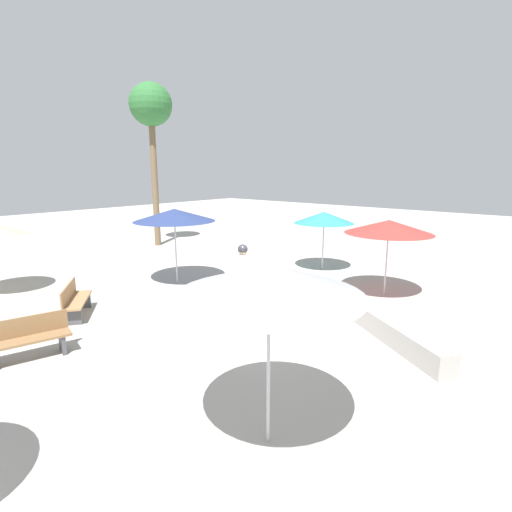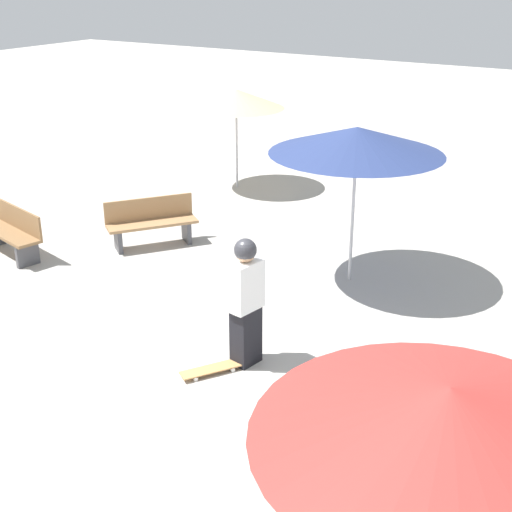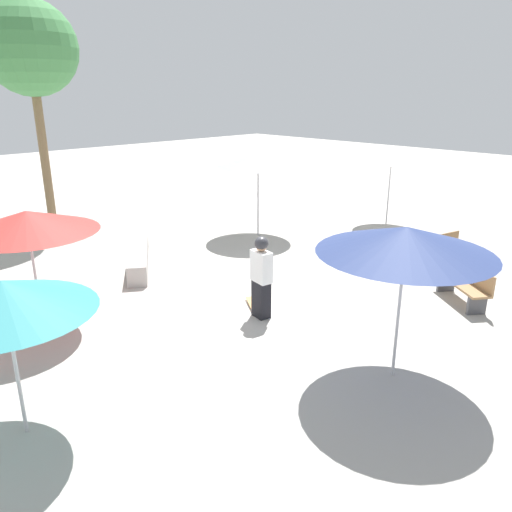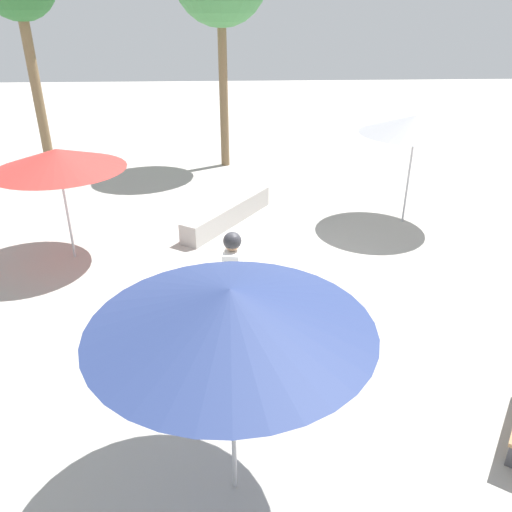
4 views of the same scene
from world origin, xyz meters
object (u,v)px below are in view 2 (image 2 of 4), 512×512
(shade_umbrella_navy, at_px, (357,140))
(shade_umbrella_tan, at_px, (236,99))
(bench_near, at_px, (151,223))
(bench_far, at_px, (11,232))
(skater_main, at_px, (246,298))
(shade_umbrella_red, at_px, (447,415))
(skateboard, at_px, (212,369))

(shade_umbrella_navy, distance_m, shade_umbrella_tan, 5.44)
(bench_near, xyz_separation_m, shade_umbrella_navy, (0.48, -3.66, 1.85))
(bench_far, bearing_deg, skater_main, -175.82)
(skater_main, xyz_separation_m, shade_umbrella_red, (-2.78, -3.30, 1.17))
(bench_far, relative_size, shade_umbrella_tan, 0.76)
(skater_main, relative_size, bench_near, 1.09)
(bench_far, distance_m, shade_umbrella_navy, 6.10)
(skater_main, relative_size, shade_umbrella_red, 0.66)
(shade_umbrella_navy, relative_size, shade_umbrella_red, 1.03)
(skateboard, distance_m, shade_umbrella_tan, 8.13)
(bench_near, bearing_deg, shade_umbrella_navy, 133.86)
(bench_near, relative_size, shade_umbrella_tan, 0.71)
(bench_near, distance_m, shade_umbrella_tan, 4.15)
(skateboard, xyz_separation_m, bench_far, (1.36, 5.16, 0.37))
(skateboard, xyz_separation_m, bench_near, (2.99, 3.40, 0.37))
(skater_main, xyz_separation_m, skateboard, (-0.45, 0.22, -0.85))
(skateboard, height_order, bench_far, bench_far)
(shade_umbrella_navy, bearing_deg, shade_umbrella_tan, 52.51)
(shade_umbrella_tan, bearing_deg, bench_near, -170.24)
(skater_main, height_order, bench_far, skater_main)
(skateboard, relative_size, shade_umbrella_tan, 0.36)
(skater_main, bearing_deg, shade_umbrella_red, 60.16)
(bench_far, bearing_deg, bench_near, -123.32)
(shade_umbrella_navy, bearing_deg, shade_umbrella_red, -150.71)
(skateboard, relative_size, bench_far, 0.47)
(skateboard, xyz_separation_m, shade_umbrella_red, (-2.34, -3.52, 2.02))
(skateboard, distance_m, shade_umbrella_navy, 4.12)
(shade_umbrella_navy, bearing_deg, skater_main, 179.23)
(bench_far, xyz_separation_m, shade_umbrella_red, (-3.70, -8.68, 1.65))
(skateboard, bearing_deg, shade_umbrella_red, 88.95)
(bench_near, height_order, bench_far, same)
(shade_umbrella_red, bearing_deg, skateboard, 56.42)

